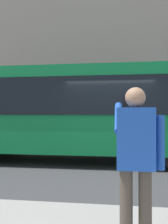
% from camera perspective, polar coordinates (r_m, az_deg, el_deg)
% --- Properties ---
extents(ground_plane, '(60.00, 60.00, 0.00)m').
position_cam_1_polar(ground_plane, '(7.56, 6.05, -12.48)').
color(ground_plane, '#38383A').
extents(building_facade_far, '(28.00, 1.55, 12.00)m').
position_cam_1_polar(building_facade_far, '(14.87, 7.03, 16.74)').
color(building_facade_far, gray).
rests_on(building_facade_far, ground_plane).
extents(red_bus, '(9.05, 2.54, 3.08)m').
position_cam_1_polar(red_bus, '(8.25, -1.73, 0.28)').
color(red_bus, '#0F7238').
rests_on(red_bus, ground_plane).
extents(pedestrian_photographer, '(0.53, 0.52, 1.70)m').
position_cam_1_polar(pedestrian_photographer, '(2.76, 11.82, -9.21)').
color(pedestrian_photographer, '#4C4238').
rests_on(pedestrian_photographer, sidewalk_curb).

